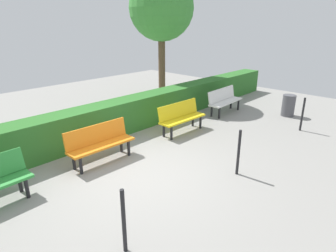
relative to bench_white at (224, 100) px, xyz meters
name	(u,v)px	position (x,y,z in m)	size (l,w,h in m)	color
ground_plane	(135,171)	(4.95, 0.98, -0.48)	(19.66, 19.66, 0.00)	gray
bench_white	(224,100)	(0.00, 0.00, 0.00)	(1.64, 0.53, 0.86)	white
bench_yellow	(181,116)	(2.45, 0.13, 0.00)	(1.56, 0.51, 0.86)	yellow
bench_orange	(100,142)	(5.16, 0.03, 0.00)	(1.58, 0.49, 0.86)	orange
hedge_row	(116,118)	(3.83, -1.15, -0.01)	(15.66, 0.71, 0.95)	#2D6B28
tree_near	(161,8)	(0.01, -3.05, 3.04)	(2.50, 2.50, 4.80)	brown
railing_post_near	(302,114)	(-0.08, 2.64, 0.02)	(0.06, 0.06, 1.00)	black
railing_post_mid	(239,153)	(3.52, 2.64, 0.02)	(0.06, 0.06, 1.00)	black
railing_post_far	(124,221)	(6.54, 2.64, 0.02)	(0.06, 0.06, 1.00)	black
trash_bin	(288,105)	(-1.23, 1.78, -0.12)	(0.42, 0.42, 0.73)	#4C4C51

